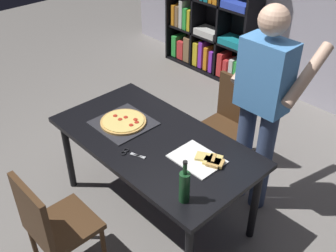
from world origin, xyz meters
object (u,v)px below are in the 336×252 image
(pepperoni_pizza_on_tray, at_px, (123,122))
(bookshelf, at_px, (212,2))
(wine_bottle, at_px, (184,186))
(kitchen_scissors, at_px, (129,153))
(chair_far_side, at_px, (228,119))
(person_serving_pizza, at_px, (263,101))
(chair_near_camera, at_px, (51,224))
(dining_table, at_px, (154,147))

(pepperoni_pizza_on_tray, bearing_deg, bookshelf, 116.36)
(wine_bottle, bearing_deg, kitchen_scissors, 175.92)
(pepperoni_pizza_on_tray, relative_size, kitchen_scissors, 2.18)
(chair_far_side, relative_size, person_serving_pizza, 0.51)
(chair_near_camera, distance_m, chair_far_side, 1.85)
(dining_table, distance_m, kitchen_scissors, 0.26)
(dining_table, distance_m, person_serving_pizza, 0.91)
(chair_near_camera, height_order, bookshelf, bookshelf)
(dining_table, bearing_deg, chair_far_side, 90.00)
(chair_near_camera, bearing_deg, wine_bottle, 45.60)
(dining_table, distance_m, pepperoni_pizza_on_tray, 0.34)
(dining_table, height_order, pepperoni_pizza_on_tray, pepperoni_pizza_on_tray)
(chair_far_side, xyz_separation_m, bookshelf, (-1.52, 1.44, 0.44))
(chair_far_side, bearing_deg, person_serving_pizza, -25.39)
(bookshelf, bearing_deg, person_serving_pizza, -40.00)
(chair_far_side, height_order, wine_bottle, wine_bottle)
(person_serving_pizza, bearing_deg, wine_bottle, -81.15)
(bookshelf, xyz_separation_m, kitchen_scissors, (1.53, -2.62, -0.19))
(chair_far_side, bearing_deg, dining_table, -90.00)
(chair_far_side, xyz_separation_m, kitchen_scissors, (0.01, -1.18, 0.24))
(chair_near_camera, xyz_separation_m, wine_bottle, (0.62, 0.63, 0.36))
(pepperoni_pizza_on_tray, xyz_separation_m, wine_bottle, (0.94, -0.25, 0.10))
(dining_table, relative_size, kitchen_scissors, 8.33)
(bookshelf, distance_m, wine_bottle, 3.42)
(kitchen_scissors, bearing_deg, chair_far_side, 90.70)
(person_serving_pizza, bearing_deg, bookshelf, 140.00)
(chair_near_camera, relative_size, wine_bottle, 2.85)
(pepperoni_pizza_on_tray, bearing_deg, chair_far_side, 71.45)
(wine_bottle, bearing_deg, chair_far_side, 116.92)
(chair_near_camera, bearing_deg, bookshelf, 114.75)
(chair_near_camera, relative_size, person_serving_pizza, 0.51)
(dining_table, height_order, bookshelf, bookshelf)
(chair_near_camera, xyz_separation_m, pepperoni_pizza_on_tray, (-0.32, 0.89, 0.25))
(person_serving_pizza, xyz_separation_m, kitchen_scissors, (-0.45, -0.96, -0.24))
(dining_table, bearing_deg, pepperoni_pizza_on_tray, -172.81)
(person_serving_pizza, bearing_deg, chair_near_camera, -105.86)
(dining_table, distance_m, chair_far_side, 0.94)
(dining_table, bearing_deg, chair_near_camera, -90.00)
(pepperoni_pizza_on_tray, height_order, wine_bottle, wine_bottle)
(chair_far_side, distance_m, pepperoni_pizza_on_tray, 1.05)
(person_serving_pizza, relative_size, wine_bottle, 5.54)
(dining_table, distance_m, bookshelf, 2.83)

